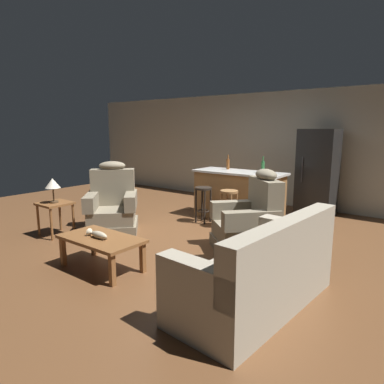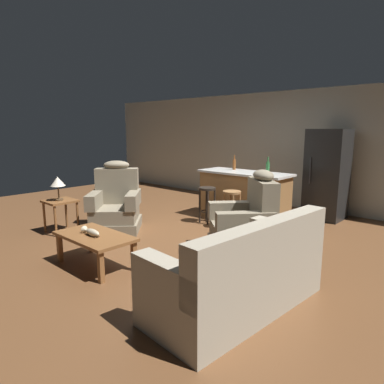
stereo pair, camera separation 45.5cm
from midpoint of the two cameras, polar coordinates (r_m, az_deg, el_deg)
name	(u,v)px [view 1 (the left image)]	position (r m, az deg, el deg)	size (l,w,h in m)	color
ground_plane	(198,235)	(5.79, -1.34, -7.24)	(12.00, 12.00, 0.00)	brown
back_wall	(278,149)	(8.20, 12.54, 7.03)	(12.00, 0.05, 2.60)	#B2B2A3
coffee_table	(101,241)	(4.56, -17.71, -7.90)	(1.10, 0.60, 0.42)	brown
fish_figurine	(98,235)	(4.52, -18.31, -6.80)	(0.34, 0.10, 0.10)	#4C3823
couch	(260,274)	(3.51, 7.59, -13.51)	(0.98, 1.96, 0.94)	#9E937F
recliner_near_lamp	(112,207)	(6.17, -15.21, -2.43)	(1.19, 1.19, 1.20)	#756B56
recliner_near_island	(250,223)	(5.00, 7.06, -5.12)	(1.19, 1.19, 1.20)	#756B56
end_table	(55,208)	(6.21, -23.83, -2.51)	(0.48, 0.48, 0.56)	brown
table_lamp	(53,184)	(6.11, -24.22, 1.15)	(0.24, 0.24, 0.41)	#4C3823
kitchen_island	(238,195)	(6.74, 5.85, -0.54)	(1.80, 0.70, 0.95)	olive
bar_stool_left	(203,198)	(6.46, -0.12, -1.03)	(0.32, 0.32, 0.68)	black
bar_stool_right	(229,202)	(6.13, 4.08, -1.67)	(0.32, 0.32, 0.68)	olive
refrigerator	(317,173)	(7.28, 18.52, 3.00)	(0.70, 0.69, 1.76)	black
bottle_tall_green	(228,164)	(6.97, 4.16, 4.71)	(0.07, 0.07, 0.30)	brown
bottle_short_amber	(263,167)	(6.44, 9.75, 4.16)	(0.06, 0.06, 0.31)	#2D6B38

